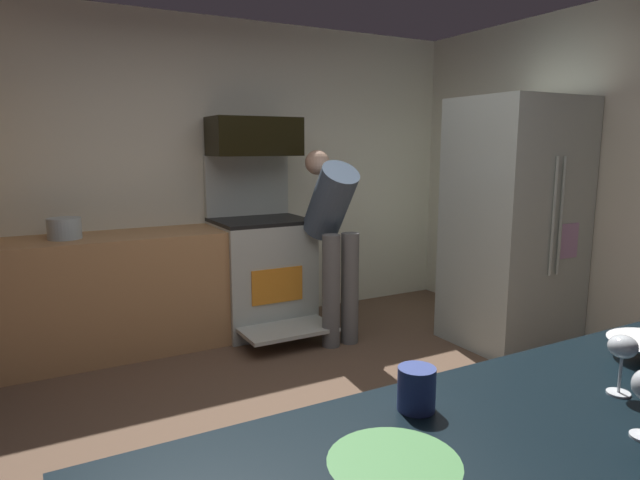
{
  "coord_description": "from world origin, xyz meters",
  "views": [
    {
      "loc": [
        -1.34,
        -2.25,
        1.55
      ],
      "look_at": [
        0.06,
        0.3,
        1.05
      ],
      "focal_mm": 30.71,
      "sensor_mm": 36.0,
      "label": 1
    }
  ],
  "objects_px": {
    "microwave": "(254,137)",
    "stock_pot": "(64,228)",
    "oven_range": "(261,271)",
    "mixing_bowl_large": "(394,478)",
    "wine_glass_far": "(623,350)",
    "person_cook": "(333,230)",
    "mug_tea": "(416,389)",
    "refrigerator": "(514,223)"
  },
  "relations": [
    {
      "from": "microwave",
      "to": "mixing_bowl_large",
      "type": "xyz_separation_m",
      "value": [
        -1.17,
        -3.56,
        -0.69
      ]
    },
    {
      "from": "stock_pot",
      "to": "mug_tea",
      "type": "bearing_deg",
      "value": -79.98
    },
    {
      "from": "microwave",
      "to": "wine_glass_far",
      "type": "xyz_separation_m",
      "value": [
        -0.4,
        -3.5,
        -0.6
      ]
    },
    {
      "from": "refrigerator",
      "to": "microwave",
      "type": "bearing_deg",
      "value": 140.58
    },
    {
      "from": "oven_range",
      "to": "microwave",
      "type": "distance_m",
      "value": 1.13
    },
    {
      "from": "wine_glass_far",
      "to": "microwave",
      "type": "bearing_deg",
      "value": 83.55
    },
    {
      "from": "microwave",
      "to": "person_cook",
      "type": "height_order",
      "value": "microwave"
    },
    {
      "from": "refrigerator",
      "to": "stock_pot",
      "type": "height_order",
      "value": "refrigerator"
    },
    {
      "from": "microwave",
      "to": "stock_pot",
      "type": "height_order",
      "value": "microwave"
    },
    {
      "from": "refrigerator",
      "to": "mug_tea",
      "type": "relative_size",
      "value": 17.38
    },
    {
      "from": "mixing_bowl_large",
      "to": "stock_pot",
      "type": "bearing_deg",
      "value": 95.2
    },
    {
      "from": "microwave",
      "to": "stock_pot",
      "type": "xyz_separation_m",
      "value": [
        -1.49,
        -0.08,
        -0.65
      ]
    },
    {
      "from": "mixing_bowl_large",
      "to": "stock_pot",
      "type": "relative_size",
      "value": 1.11
    },
    {
      "from": "microwave",
      "to": "mixing_bowl_large",
      "type": "bearing_deg",
      "value": -108.28
    },
    {
      "from": "refrigerator",
      "to": "wine_glass_far",
      "type": "distance_m",
      "value": 2.96
    },
    {
      "from": "person_cook",
      "to": "stock_pot",
      "type": "xyz_separation_m",
      "value": [
        -1.88,
        0.56,
        0.08
      ]
    },
    {
      "from": "oven_range",
      "to": "person_cook",
      "type": "height_order",
      "value": "person_cook"
    },
    {
      "from": "mug_tea",
      "to": "stock_pot",
      "type": "bearing_deg",
      "value": 100.02
    },
    {
      "from": "microwave",
      "to": "person_cook",
      "type": "xyz_separation_m",
      "value": [
        0.39,
        -0.64,
        -0.73
      ]
    },
    {
      "from": "microwave",
      "to": "wine_glass_far",
      "type": "bearing_deg",
      "value": -96.45
    },
    {
      "from": "mixing_bowl_large",
      "to": "wine_glass_far",
      "type": "height_order",
      "value": "wine_glass_far"
    },
    {
      "from": "refrigerator",
      "to": "mug_tea",
      "type": "height_order",
      "value": "refrigerator"
    },
    {
      "from": "refrigerator",
      "to": "person_cook",
      "type": "bearing_deg",
      "value": 150.54
    },
    {
      "from": "oven_range",
      "to": "microwave",
      "type": "bearing_deg",
      "value": 90.0
    },
    {
      "from": "wine_glass_far",
      "to": "person_cook",
      "type": "bearing_deg",
      "value": 74.68
    },
    {
      "from": "microwave",
      "to": "refrigerator",
      "type": "bearing_deg",
      "value": -39.42
    },
    {
      "from": "mug_tea",
      "to": "stock_pot",
      "type": "relative_size",
      "value": 0.48
    },
    {
      "from": "microwave",
      "to": "stock_pot",
      "type": "distance_m",
      "value": 1.63
    },
    {
      "from": "oven_range",
      "to": "mixing_bowl_large",
      "type": "relative_size",
      "value": 5.78
    },
    {
      "from": "wine_glass_far",
      "to": "mug_tea",
      "type": "distance_m",
      "value": 0.56
    },
    {
      "from": "oven_range",
      "to": "microwave",
      "type": "xyz_separation_m",
      "value": [
        0.0,
        0.1,
        1.12
      ]
    },
    {
      "from": "person_cook",
      "to": "mug_tea",
      "type": "distance_m",
      "value": 2.97
    },
    {
      "from": "microwave",
      "to": "mug_tea",
      "type": "distance_m",
      "value": 3.5
    },
    {
      "from": "wine_glass_far",
      "to": "stock_pot",
      "type": "distance_m",
      "value": 3.59
    },
    {
      "from": "refrigerator",
      "to": "mixing_bowl_large",
      "type": "relative_size",
      "value": 7.51
    },
    {
      "from": "oven_range",
      "to": "microwave",
      "type": "relative_size",
      "value": 1.99
    },
    {
      "from": "mug_tea",
      "to": "stock_pot",
      "type": "height_order",
      "value": "stock_pot"
    },
    {
      "from": "mug_tea",
      "to": "stock_pot",
      "type": "distance_m",
      "value": 3.28
    },
    {
      "from": "microwave",
      "to": "mixing_bowl_large",
      "type": "height_order",
      "value": "microwave"
    },
    {
      "from": "refrigerator",
      "to": "mixing_bowl_large",
      "type": "height_order",
      "value": "refrigerator"
    },
    {
      "from": "oven_range",
      "to": "wine_glass_far",
      "type": "height_order",
      "value": "oven_range"
    },
    {
      "from": "microwave",
      "to": "wine_glass_far",
      "type": "distance_m",
      "value": 3.57
    }
  ]
}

